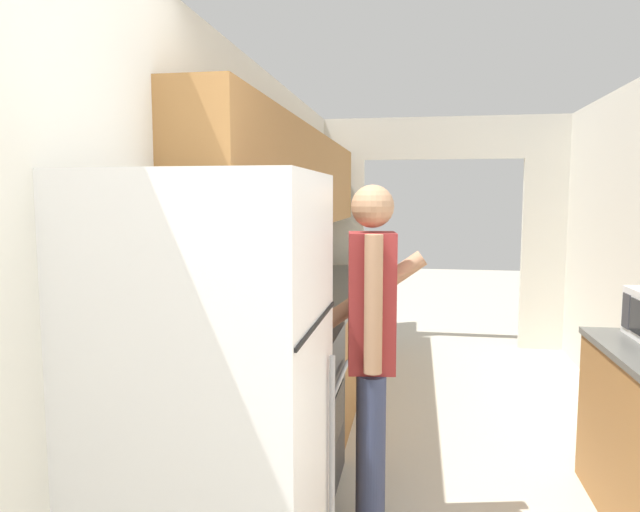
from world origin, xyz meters
name	(u,v)px	position (x,y,z in m)	size (l,w,h in m)	color
wall_left	(265,221)	(-1.24, 2.44, 1.48)	(0.38, 7.57, 2.50)	silver
wall_far_with_doorway	(441,215)	(0.00, 5.20, 1.45)	(3.00, 0.06, 2.50)	silver
counter_left	(323,345)	(-1.00, 3.29, 0.44)	(0.62, 4.09, 0.89)	#9E6B38
refrigerator	(211,428)	(-0.94, 0.60, 0.86)	(0.75, 0.71, 1.72)	white
range_oven	(281,412)	(-0.99, 1.81, 0.45)	(0.66, 0.77, 1.03)	black
person	(371,355)	(-0.46, 1.39, 0.92)	(0.55, 0.41, 1.70)	#384266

